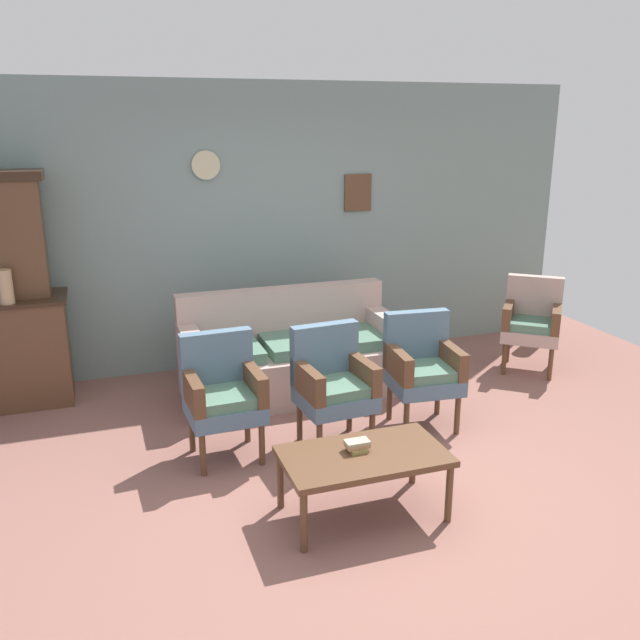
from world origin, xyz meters
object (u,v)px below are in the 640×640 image
Objects in this scene: wingback_chair_by_fireplace at (532,320)px; floor_vase_by_wall at (538,315)px; armchair_by_doorway at (422,365)px; coffee_table at (364,460)px; floral_couch at (291,357)px; side_cabinet at (0,353)px; vase_on_cabinet at (5,287)px; armchair_near_cabinet at (333,381)px; book_stack_on_table at (357,445)px; armchair_row_middle at (223,391)px.

wingback_chair_by_fireplace reaches higher than floor_vase_by_wall.
armchair_by_doorway reaches higher than floor_vase_by_wall.
wingback_chair_by_fireplace reaches higher than coffee_table.
floral_couch is at bearing -171.50° from floor_vase_by_wall.
vase_on_cabinet reaches higher than side_cabinet.
armchair_by_doorway is (3.18, -1.51, 0.03)m from side_cabinet.
wingback_chair_by_fireplace is (2.35, -0.21, 0.17)m from floral_couch.
armchair_near_cabinet is 3.28m from floor_vase_by_wall.
armchair_by_doorway and wingback_chair_by_fireplace have the same top height.
coffee_table is (2.12, -2.38, -0.69)m from vase_on_cabinet.
coffee_table is 3.93m from floor_vase_by_wall.
armchair_by_doorway is at bearing -154.04° from wingback_chair_by_fireplace.
armchair_by_doorway reaches higher than book_stack_on_table.
book_stack_on_table is at bearing -145.01° from wingback_chair_by_fireplace.
coffee_table is (-2.50, -1.81, -0.12)m from wingback_chair_by_fireplace.
vase_on_cabinet is 3.26m from coffee_table.
side_cabinet is 2.46m from floral_couch.
floor_vase_by_wall is (3.06, 2.46, -0.05)m from coffee_table.
floral_couch is 2.97× the size of floor_vase_by_wall.
armchair_near_cabinet is (0.00, -1.06, 0.17)m from floral_couch.
armchair_by_doorway is at bearing -146.53° from floor_vase_by_wall.
armchair_row_middle is 1.18m from book_stack_on_table.
vase_on_cabinet is at bearing 137.69° from armchair_row_middle.
coffee_table is at bearing -144.07° from wingback_chair_by_fireplace.
armchair_row_middle is 1.40× the size of floor_vase_by_wall.
book_stack_on_table is at bearing -48.50° from side_cabinet.
floral_couch is at bearing 128.81° from armchair_by_doorway.
floor_vase_by_wall is at bearing -1.08° from side_cabinet.
armchair_by_doorway is at bearing -25.42° from side_cabinet.
armchair_by_doorway is (1.58, 0.00, 0.00)m from armchair_row_middle.
side_cabinet is 1.28× the size of armchair_near_cabinet.
wingback_chair_by_fireplace is (1.57, 0.76, 0.00)m from armchair_by_doorway.
floor_vase_by_wall is (3.72, 1.42, -0.18)m from armchair_row_middle.
vase_on_cabinet is 1.85× the size of book_stack_on_table.
side_cabinet is 1.79× the size of floor_vase_by_wall.
vase_on_cabinet is 0.31× the size of wingback_chair_by_fireplace.
armchair_row_middle is 0.81m from armchair_near_cabinet.
vase_on_cabinet is at bearing -179.10° from floor_vase_by_wall.
armchair_by_doorway is 1.40m from coffee_table.
vase_on_cabinet reaches higher than book_stack_on_table.
floral_couch is 1.99m from book_stack_on_table.
armchair_near_cabinet and wingback_chair_by_fireplace have the same top height.
vase_on_cabinet is 0.31× the size of armchair_near_cabinet.
side_cabinet is 1.16× the size of coffee_table.
armchair_row_middle is 3.25m from wingback_chair_by_fireplace.
book_stack_on_table is at bearing -142.00° from floor_vase_by_wall.
armchair_near_cabinet is (2.40, -1.60, 0.03)m from side_cabinet.
book_stack_on_table is (-2.53, -1.77, -0.04)m from wingback_chair_by_fireplace.
armchair_row_middle is at bearing -166.30° from wingback_chair_by_fireplace.
side_cabinet is 2.20m from armchair_row_middle.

